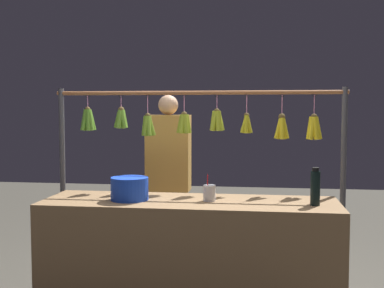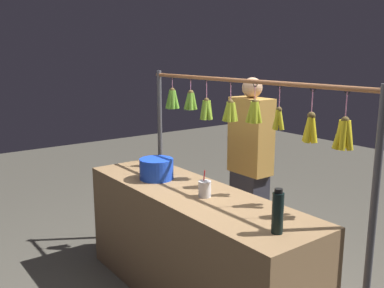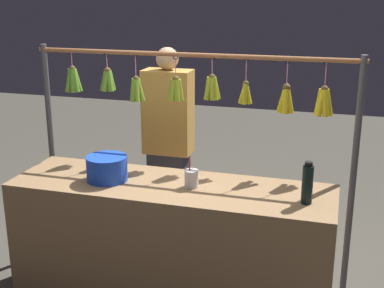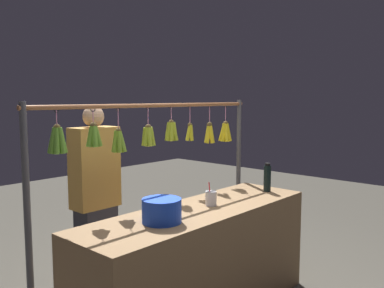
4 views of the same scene
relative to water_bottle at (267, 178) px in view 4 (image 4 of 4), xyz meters
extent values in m
cube|color=olive|center=(0.86, -0.06, -0.55)|extent=(2.10, 0.62, 0.86)
cylinder|color=#4C4C51|center=(-0.27, -0.51, -0.14)|extent=(0.04, 0.04, 1.67)
cylinder|color=#4C4C51|center=(1.99, -0.51, -0.14)|extent=(0.04, 0.04, 1.67)
cylinder|color=#9E6038|center=(0.86, -0.51, 0.66)|extent=(2.32, 0.03, 0.03)
torus|color=black|center=(-0.04, -0.51, 0.64)|extent=(0.04, 0.01, 0.04)
cylinder|color=pink|center=(-0.04, -0.51, 0.55)|extent=(0.01, 0.01, 0.17)
sphere|color=brown|center=(-0.04, -0.51, 0.47)|extent=(0.05, 0.05, 0.05)
cylinder|color=yellow|center=(-0.01, -0.51, 0.38)|extent=(0.06, 0.04, 0.18)
cylinder|color=yellow|center=(-0.02, -0.49, 0.38)|extent=(0.06, 0.07, 0.18)
cylinder|color=yellow|center=(-0.05, -0.48, 0.38)|extent=(0.05, 0.07, 0.18)
cylinder|color=yellow|center=(-0.07, -0.51, 0.38)|extent=(0.07, 0.04, 0.18)
cylinder|color=yellow|center=(-0.06, -0.53, 0.38)|extent=(0.05, 0.06, 0.18)
cylinder|color=yellow|center=(-0.03, -0.53, 0.38)|extent=(0.06, 0.07, 0.18)
torus|color=black|center=(0.20, -0.51, 0.64)|extent=(0.04, 0.02, 0.04)
cylinder|color=pink|center=(0.20, -0.51, 0.55)|extent=(0.01, 0.01, 0.17)
sphere|color=brown|center=(0.20, -0.51, 0.47)|extent=(0.05, 0.05, 0.05)
cylinder|color=yellow|center=(0.22, -0.51, 0.38)|extent=(0.08, 0.04, 0.18)
cylinder|color=yellow|center=(0.20, -0.49, 0.38)|extent=(0.04, 0.07, 0.18)
cylinder|color=yellow|center=(0.18, -0.51, 0.38)|extent=(0.08, 0.04, 0.18)
cylinder|color=yellow|center=(0.21, -0.53, 0.38)|extent=(0.04, 0.07, 0.18)
torus|color=black|center=(0.47, -0.51, 0.64)|extent=(0.04, 0.01, 0.04)
cylinder|color=pink|center=(0.47, -0.51, 0.56)|extent=(0.01, 0.01, 0.16)
sphere|color=brown|center=(0.47, -0.51, 0.48)|extent=(0.04, 0.04, 0.04)
cylinder|color=gold|center=(0.49, -0.51, 0.41)|extent=(0.07, 0.03, 0.14)
cylinder|color=gold|center=(0.48, -0.49, 0.41)|extent=(0.03, 0.05, 0.14)
cylinder|color=gold|center=(0.46, -0.51, 0.41)|extent=(0.06, 0.04, 0.14)
cylinder|color=gold|center=(0.47, -0.52, 0.41)|extent=(0.03, 0.07, 0.14)
torus|color=black|center=(0.71, -0.51, 0.64)|extent=(0.04, 0.01, 0.04)
cylinder|color=pink|center=(0.71, -0.51, 0.57)|extent=(0.01, 0.01, 0.12)
sphere|color=brown|center=(0.71, -0.51, 0.51)|extent=(0.04, 0.04, 0.04)
cylinder|color=#A3B426|center=(0.74, -0.51, 0.43)|extent=(0.05, 0.04, 0.16)
cylinder|color=#A3B426|center=(0.73, -0.49, 0.43)|extent=(0.06, 0.06, 0.16)
cylinder|color=#A3B426|center=(0.70, -0.48, 0.43)|extent=(0.05, 0.06, 0.16)
cylinder|color=#A3B426|center=(0.68, -0.49, 0.43)|extent=(0.05, 0.05, 0.16)
cylinder|color=#A3B426|center=(0.68, -0.52, 0.43)|extent=(0.07, 0.05, 0.16)
cylinder|color=#A3B426|center=(0.70, -0.54, 0.43)|extent=(0.04, 0.06, 0.16)
cylinder|color=#A3B426|center=(0.73, -0.53, 0.43)|extent=(0.05, 0.05, 0.16)
torus|color=black|center=(0.97, -0.51, 0.64)|extent=(0.04, 0.01, 0.04)
cylinder|color=pink|center=(0.97, -0.51, 0.56)|extent=(0.01, 0.01, 0.15)
sphere|color=brown|center=(0.97, -0.51, 0.48)|extent=(0.05, 0.05, 0.05)
cylinder|color=#99B027|center=(1.00, -0.50, 0.41)|extent=(0.07, 0.04, 0.15)
cylinder|color=#99B027|center=(0.98, -0.48, 0.41)|extent=(0.06, 0.07, 0.16)
cylinder|color=#99B027|center=(0.95, -0.48, 0.41)|extent=(0.05, 0.06, 0.16)
cylinder|color=#99B027|center=(0.94, -0.51, 0.41)|extent=(0.06, 0.04, 0.15)
cylinder|color=#99B027|center=(0.95, -0.53, 0.41)|extent=(0.06, 0.06, 0.16)
cylinder|color=#99B027|center=(0.98, -0.53, 0.41)|extent=(0.05, 0.05, 0.15)
torus|color=black|center=(1.27, -0.51, 0.64)|extent=(0.04, 0.01, 0.04)
cylinder|color=pink|center=(1.27, -0.51, 0.55)|extent=(0.01, 0.01, 0.16)
sphere|color=brown|center=(1.27, -0.51, 0.47)|extent=(0.05, 0.05, 0.05)
cylinder|color=#7AA62B|center=(1.29, -0.51, 0.39)|extent=(0.06, 0.04, 0.16)
cylinder|color=#7AA62B|center=(1.28, -0.49, 0.39)|extent=(0.05, 0.06, 0.17)
cylinder|color=#7AA62B|center=(1.25, -0.49, 0.39)|extent=(0.06, 0.07, 0.17)
cylinder|color=#7AA62B|center=(1.24, -0.51, 0.39)|extent=(0.08, 0.04, 0.17)
cylinder|color=#7AA62B|center=(1.25, -0.53, 0.39)|extent=(0.04, 0.05, 0.17)
cylinder|color=#7AA62B|center=(1.28, -0.53, 0.39)|extent=(0.05, 0.06, 0.17)
torus|color=black|center=(1.49, -0.51, 0.64)|extent=(0.04, 0.01, 0.04)
cylinder|color=pink|center=(1.49, -0.51, 0.58)|extent=(0.01, 0.01, 0.12)
sphere|color=brown|center=(1.49, -0.51, 0.52)|extent=(0.05, 0.05, 0.05)
cylinder|color=#67A02D|center=(1.51, -0.51, 0.45)|extent=(0.07, 0.04, 0.15)
cylinder|color=#67A02D|center=(1.49, -0.49, 0.45)|extent=(0.05, 0.07, 0.16)
cylinder|color=#67A02D|center=(1.46, -0.50, 0.45)|extent=(0.07, 0.06, 0.16)
cylinder|color=#67A02D|center=(1.47, -0.53, 0.45)|extent=(0.06, 0.06, 0.16)
cylinder|color=#67A02D|center=(1.49, -0.53, 0.45)|extent=(0.05, 0.07, 0.16)
torus|color=black|center=(1.77, -0.51, 0.64)|extent=(0.04, 0.01, 0.04)
cylinder|color=pink|center=(1.77, -0.51, 0.58)|extent=(0.01, 0.01, 0.11)
sphere|color=brown|center=(1.77, -0.51, 0.52)|extent=(0.05, 0.05, 0.05)
cylinder|color=#609E2D|center=(1.80, -0.50, 0.44)|extent=(0.07, 0.04, 0.18)
cylinder|color=#609E2D|center=(1.79, -0.48, 0.44)|extent=(0.06, 0.06, 0.18)
cylinder|color=#609E2D|center=(1.76, -0.48, 0.44)|extent=(0.04, 0.06, 0.18)
cylinder|color=#609E2D|center=(1.74, -0.49, 0.44)|extent=(0.06, 0.05, 0.18)
cylinder|color=#609E2D|center=(1.74, -0.52, 0.44)|extent=(0.07, 0.05, 0.18)
cylinder|color=#609E2D|center=(1.76, -0.54, 0.44)|extent=(0.04, 0.08, 0.18)
cylinder|color=#609E2D|center=(1.79, -0.53, 0.44)|extent=(0.06, 0.06, 0.18)
cylinder|color=black|center=(0.00, 0.00, -0.01)|extent=(0.07, 0.07, 0.23)
cylinder|color=black|center=(0.00, 0.00, 0.12)|extent=(0.05, 0.05, 0.02)
cylinder|color=blue|center=(1.29, -0.03, -0.04)|extent=(0.27, 0.27, 0.16)
cylinder|color=silver|center=(0.72, -0.06, -0.07)|extent=(0.09, 0.09, 0.11)
cylinder|color=red|center=(0.74, -0.06, -0.03)|extent=(0.01, 0.03, 0.19)
cube|color=#2D2D38|center=(1.18, -0.95, -0.59)|extent=(0.31, 0.21, 0.77)
cube|color=#BF8C3F|center=(1.18, -0.95, 0.14)|extent=(0.39, 0.21, 0.68)
sphere|color=tan|center=(1.18, -0.95, 0.56)|extent=(0.18, 0.18, 0.18)
camera|label=1|loc=(0.39, 3.31, 0.52)|focal=45.39mm
camera|label=2|loc=(-1.50, 1.71, 0.85)|focal=40.04mm
camera|label=3|loc=(-0.15, 2.92, 1.10)|focal=48.92mm
camera|label=4|loc=(3.19, 1.96, 0.72)|focal=38.98mm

